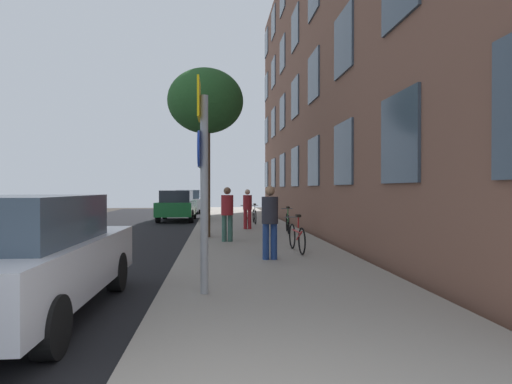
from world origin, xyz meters
TOP-DOWN VIEW (x-y plane):
  - ground_plane at (-2.40, 15.00)m, footprint 41.80×41.80m
  - road_asphalt at (-4.50, 15.00)m, footprint 7.00×38.00m
  - sidewalk at (1.10, 15.00)m, footprint 4.20×38.00m
  - building_facade at (3.69, 14.50)m, footprint 0.56×27.00m
  - sign_post at (-0.31, 4.20)m, footprint 0.16×0.60m
  - traffic_light at (-0.68, 18.50)m, footprint 0.43×0.24m
  - tree_near at (-0.45, 11.75)m, footprint 2.51×2.51m
  - bicycle_0 at (1.94, 8.24)m, footprint 0.42×1.72m
  - bicycle_1 at (2.48, 12.78)m, footprint 0.42×1.74m
  - bicycle_2 at (1.21, 15.44)m, footprint 0.42×1.67m
  - bicycle_3 at (1.64, 16.87)m, footprint 0.42×1.67m
  - pedestrian_0 at (1.10, 7.15)m, footprint 0.51×0.51m
  - pedestrian_1 at (0.23, 10.44)m, footprint 0.38×0.38m
  - pedestrian_2 at (1.13, 14.31)m, footprint 0.48×0.48m
  - car_0 at (-2.60, 3.49)m, footprint 1.90×4.36m
  - car_1 at (-2.18, 20.29)m, footprint 1.87×4.32m
  - car_2 at (-2.02, 27.56)m, footprint 1.91×4.02m

SIDE VIEW (x-z plane):
  - ground_plane at x=-2.40m, z-range 0.00..0.00m
  - road_asphalt at x=-4.50m, z-range 0.00..0.01m
  - sidewalk at x=1.10m, z-range 0.00..0.12m
  - bicycle_3 at x=1.64m, z-range 0.02..0.94m
  - bicycle_0 at x=1.94m, z-range 0.02..0.97m
  - bicycle_1 at x=2.48m, z-range 0.02..0.98m
  - bicycle_2 at x=1.21m, z-range 0.01..0.99m
  - car_2 at x=-2.02m, z-range 0.03..1.65m
  - car_1 at x=-2.18m, z-range 0.03..1.65m
  - car_0 at x=-2.60m, z-range 0.03..1.65m
  - pedestrian_2 at x=1.13m, z-range 0.23..1.81m
  - pedestrian_1 at x=0.23m, z-range 0.24..1.88m
  - pedestrian_0 at x=1.10m, z-range 0.24..1.90m
  - sign_post at x=-0.31m, z-range 0.35..3.61m
  - traffic_light at x=-0.68m, z-range 0.75..4.14m
  - tree_near at x=-0.45m, z-range 1.78..7.35m
  - building_facade at x=3.69m, z-range 0.02..13.41m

